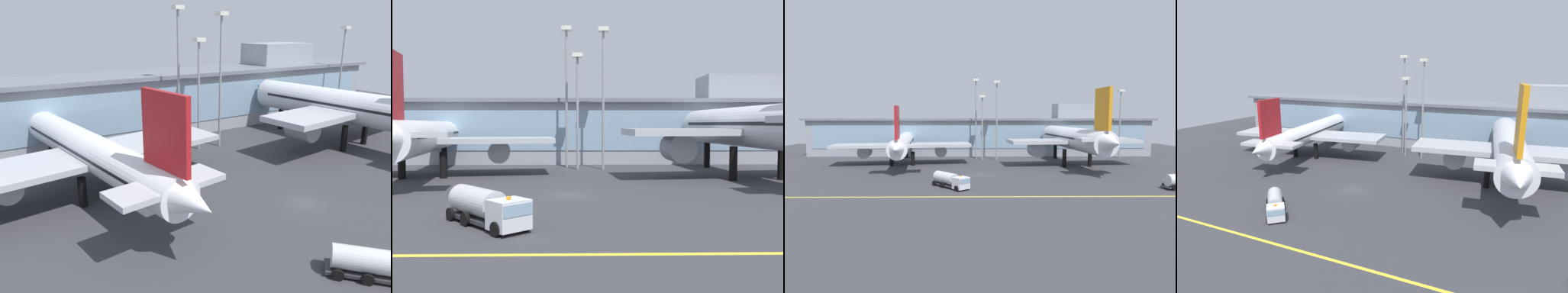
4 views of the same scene
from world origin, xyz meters
TOP-DOWN VIEW (x-y plane):
  - ground_plane at (0.00, 0.00)m, footprint 180.00×180.00m
  - terminal_building at (1.71, 42.15)m, footprint 121.40×14.00m
  - airliner_near_left at (-22.36, 17.89)m, footprint 39.88×48.25m
  - airliner_near_right at (26.23, 15.18)m, footprint 37.30×49.61m
  - baggage_tug_near at (-6.09, -14.54)m, footprint 7.90×8.31m
  - apron_light_mast_west at (46.42, 32.14)m, footprint 1.80×1.80m
  - apron_light_mast_centre at (5.26, 26.93)m, footprint 1.80×1.80m
  - apron_light_mast_east at (-1.27, 31.15)m, footprint 1.80×1.80m
  - apron_light_mast_far_east at (0.76, 27.35)m, footprint 1.80×1.80m

SIDE VIEW (x-z plane):
  - ground_plane at x=0.00m, z-range 0.00..0.00m
  - baggage_tug_near at x=-6.09m, z-range 0.06..2.96m
  - airliner_near_left at x=-22.36m, z-range -2.21..14.12m
  - terminal_building at x=1.71m, z-range -2.11..16.20m
  - airliner_near_right at x=26.23m, z-range -2.72..17.72m
  - apron_light_mast_far_east at x=0.76m, z-range 3.45..23.85m
  - apron_light_mast_west at x=46.42m, z-range 3.58..26.09m
  - apron_light_mast_centre at x=5.26m, z-range 3.70..28.48m
  - apron_light_mast_east at x=-1.27m, z-range 3.76..29.58m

